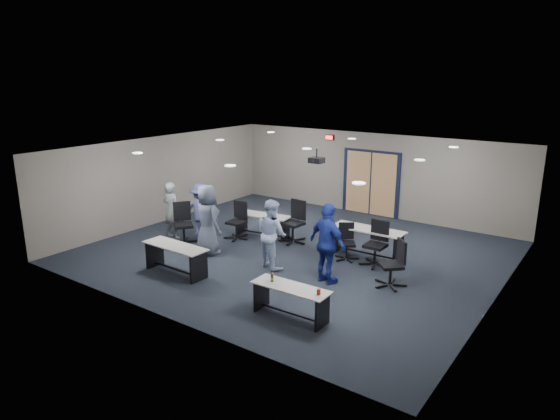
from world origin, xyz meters
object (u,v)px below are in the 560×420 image
Objects in this scene: chair_loose_left at (183,224)px; person_back at (200,211)px; table_front_right at (291,296)px; person_lightblue at (272,234)px; table_back_left at (263,222)px; chair_back_c at (347,242)px; chair_back_a at (236,221)px; chair_loose_right at (391,264)px; table_back_right at (368,238)px; chair_back_d at (375,244)px; person_navy at (328,244)px; chair_back_b at (293,222)px; person_gray at (172,210)px; table_front_left at (176,254)px; person_plaid at (207,220)px.

person_back is at bearing 35.83° from chair_loose_left.
table_front_right is 2.69m from person_lightblue.
chair_loose_left reaches higher than table_back_left.
chair_back_c is at bearing -13.33° from table_back_left.
chair_loose_right is at bearing -10.48° from chair_back_a.
chair_back_c is 0.82× the size of chair_loose_left.
chair_back_d is (0.41, -0.43, 0.04)m from table_back_right.
person_navy is at bearing 97.73° from table_front_right.
chair_back_c is at bearing -5.57° from chair_back_b.
person_back is (-4.55, 0.69, -0.13)m from person_navy.
person_lightblue reaches higher than chair_loose_left.
chair_back_b is at bearing 122.78° from table_front_right.
chair_back_d is 1.67m from person_navy.
chair_back_d is 1.04× the size of chair_loose_right.
person_gray is at bearing -166.22° from chair_back_d.
person_back is at bearing 151.52° from table_front_right.
table_back_left is 1.00m from chair_back_b.
table_front_left is 3.39m from table_back_left.
chair_loose_left reaches higher than table_front_right.
chair_back_c is 0.55× the size of person_lightblue.
table_front_right is 4.96m from chair_back_a.
table_back_left is 1.49× the size of chair_back_d.
table_back_left is 1.81m from person_back.
chair_back_b is (-2.20, -0.16, 0.07)m from table_back_right.
table_back_left is 0.80m from chair_back_a.
chair_loose_left is 5.85m from chair_loose_right.
person_navy is 4.60m from person_back.
table_front_right is 4.44m from chair_back_b.
person_navy is at bearing 27.92° from table_front_left.
chair_back_a is 4.92m from chair_loose_right.
table_back_right is (3.18, 0.20, 0.08)m from table_back_left.
table_back_right is at bearing 178.49° from person_back.
chair_loose_left reaches higher than chair_back_d.
person_plaid is (-1.29, -2.01, 0.33)m from chair_back_b.
table_back_left is at bearing 91.30° from table_front_left.
chair_back_c is (2.84, -0.28, 0.02)m from table_back_left.
person_navy is at bearing -52.32° from chair_loose_left.
chair_back_c is at bearing -135.41° from person_plaid.
chair_loose_left is 0.67m from person_gray.
person_plaid is at bearing -118.34° from chair_back_b.
table_back_right is 4.76m from person_back.
chair_loose_right is 0.67× the size of person_back.
chair_back_a is at bearing -135.82° from table_back_left.
table_back_left is 1.05× the size of person_back.
chair_back_d is 2.53m from person_lightblue.
chair_back_c is at bearing -110.27° from person_lightblue.
chair_back_c is (3.33, 0.34, -0.07)m from chair_back_a.
table_back_right is 2.20m from chair_back_b.
table_front_left is at bearing -101.48° from chair_back_b.
person_plaid is at bearing -124.31° from chair_loose_right.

